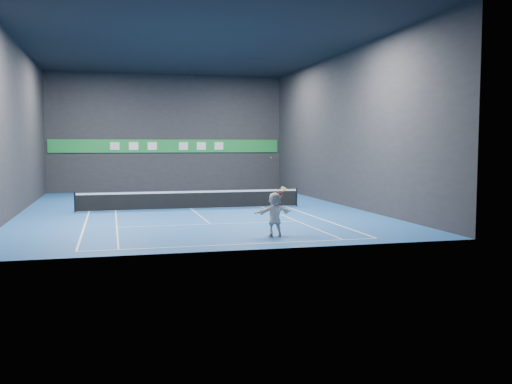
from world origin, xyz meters
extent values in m
plane|color=#1B4F98|center=(0.00, 0.00, 0.00)|extent=(26.00, 26.00, 0.00)
plane|color=black|center=(0.00, 0.00, 9.00)|extent=(26.00, 26.00, 0.00)
cube|color=#242326|center=(0.00, 13.00, 4.50)|extent=(18.00, 0.10, 9.00)
cube|color=#242326|center=(0.00, -13.00, 4.50)|extent=(18.00, 0.10, 9.00)
cube|color=#242326|center=(-9.00, 0.00, 4.50)|extent=(0.10, 26.00, 9.00)
cube|color=#242326|center=(9.00, 0.00, 4.50)|extent=(0.10, 26.00, 9.00)
cube|color=white|center=(0.00, -11.89, 0.00)|extent=(10.98, 0.08, 0.01)
cube|color=white|center=(0.00, 11.89, 0.00)|extent=(10.98, 0.08, 0.01)
cube|color=white|center=(-5.49, 0.00, 0.00)|extent=(0.08, 23.78, 0.01)
cube|color=white|center=(5.49, 0.00, 0.00)|extent=(0.08, 23.78, 0.01)
cube|color=white|center=(-4.11, 0.00, 0.00)|extent=(0.06, 23.78, 0.01)
cube|color=white|center=(4.11, 0.00, 0.00)|extent=(0.06, 23.78, 0.01)
cube|color=white|center=(0.00, -6.40, 0.00)|extent=(8.23, 0.06, 0.01)
cube|color=white|center=(0.00, 6.40, 0.00)|extent=(8.23, 0.06, 0.01)
cube|color=white|center=(0.00, 0.00, 0.00)|extent=(0.06, 12.80, 0.01)
imported|color=white|center=(1.86, -10.36, 0.86)|extent=(1.67, 0.83, 1.72)
sphere|color=#B4DE25|center=(1.72, -10.33, 3.07)|extent=(0.06, 0.06, 0.06)
cylinder|color=black|center=(-6.20, 0.00, 0.54)|extent=(0.10, 0.10, 1.07)
cylinder|color=black|center=(6.20, 0.00, 0.54)|extent=(0.10, 0.10, 1.07)
cube|color=black|center=(0.00, 0.00, 0.47)|extent=(12.40, 0.03, 0.86)
cube|color=white|center=(0.00, 0.00, 0.95)|extent=(12.40, 0.04, 0.10)
cube|color=#1D8636|center=(0.00, 12.94, 3.50)|extent=(17.64, 0.06, 1.00)
cube|color=silver|center=(-4.00, 12.88, 3.50)|extent=(0.70, 0.04, 0.60)
cube|color=white|center=(-2.60, 12.88, 3.50)|extent=(0.70, 0.04, 0.60)
cube|color=white|center=(-1.20, 12.88, 3.50)|extent=(0.70, 0.04, 0.60)
cube|color=white|center=(1.20, 12.88, 3.50)|extent=(0.70, 0.04, 0.60)
cube|color=white|center=(2.60, 12.88, 3.50)|extent=(0.70, 0.04, 0.60)
cube|color=silver|center=(4.00, 12.88, 3.50)|extent=(0.70, 0.04, 0.60)
torus|color=red|center=(2.14, -10.31, 1.78)|extent=(0.38, 0.33, 0.27)
cylinder|color=#BECA47|center=(2.26, -10.31, 1.85)|extent=(0.37, 0.31, 0.23)
cylinder|color=#B41320|center=(2.16, -10.31, 1.58)|extent=(0.04, 0.15, 0.16)
cylinder|color=#FBF30D|center=(2.08, -10.33, 1.48)|extent=(0.11, 0.19, 0.23)
camera|label=1|loc=(-4.30, -31.61, 3.54)|focal=40.00mm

